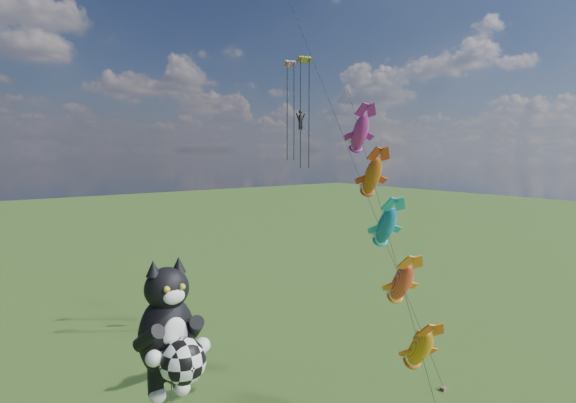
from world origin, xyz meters
TOP-DOWN VIEW (x-y plane):
  - cat_kite_rig at (-0.08, -2.00)m, footprint 2.71×4.07m
  - fish_windsock_rig at (14.11, 0.73)m, footprint 6.98×14.46m
  - parafoil_rig at (19.18, 14.54)m, footprint 1.95×17.53m

SIDE VIEW (x-z plane):
  - cat_kite_rig at x=-0.08m, z-range 3.12..14.59m
  - fish_windsock_rig at x=14.11m, z-range 1.20..20.64m
  - parafoil_rig at x=19.18m, z-range 4.31..32.30m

